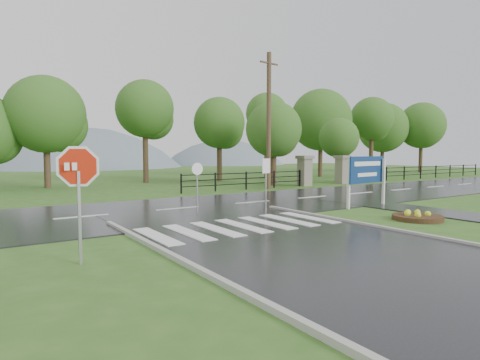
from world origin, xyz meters
TOP-DOWN VIEW (x-y plane):
  - ground at (0.00, 0.00)m, footprint 120.00×120.00m
  - main_road at (0.00, 10.00)m, footprint 90.00×8.00m
  - walkway at (8.50, 4.00)m, footprint 2.20×11.00m
  - crosswalk at (0.00, 5.00)m, footprint 6.50×2.80m
  - pillar_west at (13.00, 16.00)m, footprint 1.00×1.00m
  - pillar_east at (17.00, 16.00)m, footprint 1.00×1.00m
  - fence_west at (7.75, 16.00)m, footprint 9.58×0.08m
  - fence_east at (27.75, 16.00)m, footprint 20.58×0.08m
  - hills at (3.49, 65.00)m, footprint 102.00×48.00m
  - treeline at (1.00, 24.00)m, footprint 83.20×5.20m
  - stop_sign at (-5.45, 3.38)m, footprint 1.20×0.40m
  - estate_billboard at (7.49, 5.96)m, footprint 2.63×0.37m
  - flower_bed at (6.19, 2.61)m, footprint 1.78×1.78m
  - reg_sign_small at (2.72, 7.26)m, footprint 0.48×0.15m
  - reg_sign_round at (-0.02, 8.14)m, footprint 0.48×0.06m
  - utility_pole_east at (9.24, 15.50)m, footprint 1.62×0.32m
  - entrance_tree_left at (11.25, 17.50)m, footprint 4.14×4.14m
  - entrance_tree_right at (18.22, 17.50)m, footprint 3.34×3.34m

SIDE VIEW (x-z plane):
  - hills at x=3.49m, z-range -39.54..8.46m
  - ground at x=0.00m, z-range 0.00..0.00m
  - main_road at x=0.00m, z-range -0.02..0.02m
  - walkway at x=8.50m, z-range -0.02..0.02m
  - treeline at x=1.00m, z-range -5.00..5.00m
  - crosswalk at x=0.00m, z-range 0.05..0.07m
  - flower_bed at x=6.19m, z-range -0.05..0.31m
  - fence_west at x=7.75m, z-range 0.12..1.32m
  - fence_east at x=27.75m, z-range 0.14..1.34m
  - pillar_west at x=13.00m, z-range 0.06..2.30m
  - pillar_east at x=17.00m, z-range 0.06..2.30m
  - reg_sign_round at x=-0.02m, z-range 0.29..2.37m
  - reg_sign_small at x=2.72m, z-range 0.46..2.69m
  - estate_billboard at x=7.49m, z-range 0.43..2.74m
  - stop_sign at x=-5.45m, z-range 0.54..3.36m
  - entrance_tree_right at x=18.22m, z-range 0.98..6.35m
  - entrance_tree_left at x=11.25m, z-range 1.03..7.30m
  - utility_pole_east at x=9.24m, z-range 0.07..9.18m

